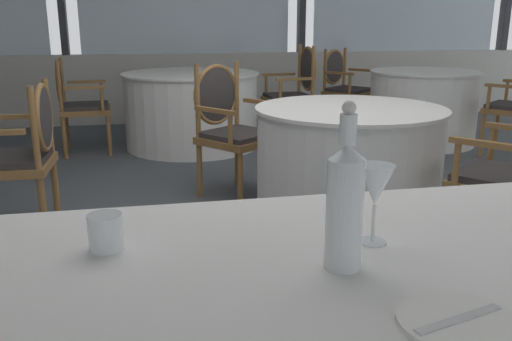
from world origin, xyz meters
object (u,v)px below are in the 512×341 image
water_tumbler (106,232)px  dining_chair_3_0 (76,99)px  dining_chair_2_1 (343,83)px  wine_glass (376,187)px  water_bottle (345,203)px  dining_chair_1_1 (23,147)px  dining_chair_3_1 (296,86)px  side_plate (459,322)px  dining_chair_0_0 (229,121)px

water_tumbler → dining_chair_3_0: (-0.56, 4.20, -0.26)m
dining_chair_2_1 → water_tumbler: bearing=-63.2°
dining_chair_2_1 → wine_glass: bearing=-56.7°
wine_glass → dining_chair_2_1: (1.72, 4.85, -0.33)m
wine_glass → dining_chair_2_1: size_ratio=0.20×
water_bottle → dining_chair_2_1: 5.30m
water_bottle → water_tumbler: size_ratio=4.22×
water_tumbler → dining_chair_1_1: (-0.61, 2.09, -0.25)m
wine_glass → dining_chair_1_1: size_ratio=0.20×
water_bottle → dining_chair_3_0: water_bottle is taller
dining_chair_1_1 → dining_chair_3_1: bearing=-133.7°
water_bottle → dining_chair_3_1: size_ratio=0.35×
side_plate → water_tumbler: (-0.60, 0.44, 0.04)m
wine_glass → side_plate: bearing=-89.6°
dining_chair_3_0 → wine_glass: bearing=-78.9°
water_tumbler → dining_chair_3_0: bearing=97.6°
water_bottle → dining_chair_3_1: bearing=75.6°
water_tumbler → dining_chair_3_1: 4.66m
side_plate → dining_chair_1_1: size_ratio=0.23×
dining_chair_0_0 → dining_chair_3_0: 1.99m
side_plate → dining_chair_0_0: (0.07, 3.09, -0.20)m
water_bottle → water_tumbler: bearing=158.5°
dining_chair_0_0 → dining_chair_3_0: (-1.24, 1.55, -0.03)m
water_bottle → dining_chair_2_1: bearing=69.7°
dining_chair_0_0 → dining_chair_3_0: dining_chair_0_0 is taller
side_plate → dining_chair_1_1: (-1.22, 2.53, -0.22)m
dining_chair_3_0 → dining_chair_2_1: bearing=7.2°
dining_chair_0_0 → dining_chair_1_1: (-1.29, -0.56, -0.01)m
water_bottle → wine_glass: bearing=43.7°
water_tumbler → dining_chair_0_0: bearing=75.6°
water_tumbler → dining_chair_1_1: bearing=106.4°
water_bottle → dining_chair_1_1: size_ratio=0.38×
side_plate → dining_chair_3_1: bearing=77.7°
side_plate → dining_chair_3_0: dining_chair_3_0 is taller
dining_chair_1_1 → dining_chair_3_1: 3.20m
water_bottle → dining_chair_2_1: water_bottle is taller
side_plate → water_bottle: water_bottle is taller
dining_chair_2_1 → dining_chair_1_1: bearing=-84.8°
water_bottle → dining_chair_3_0: 4.53m
dining_chair_0_0 → dining_chair_1_1: size_ratio=1.05×
dining_chair_1_1 → dining_chair_3_0: bearing=-90.2°
dining_chair_1_1 → dining_chair_3_1: size_ratio=0.91×
water_tumbler → dining_chair_2_1: size_ratio=0.09×
wine_glass → dining_chair_3_1: size_ratio=0.19×
wine_glass → dining_chair_1_1: 2.51m
side_plate → wine_glass: size_ratio=1.13×
side_plate → dining_chair_0_0: 3.09m
wine_glass → dining_chair_3_1: (1.05, 4.44, -0.31)m
dining_chair_0_0 → dining_chair_1_1: bearing=-104.2°
dining_chair_2_1 → water_bottle: bearing=-57.5°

